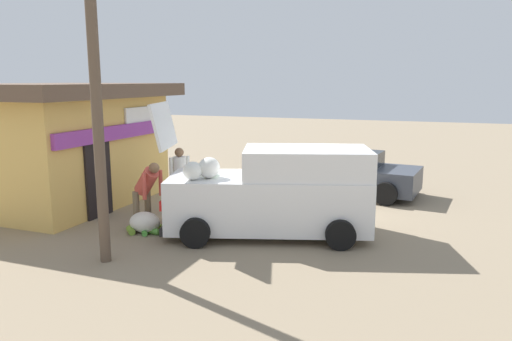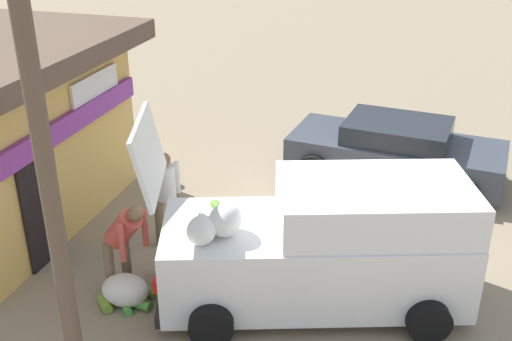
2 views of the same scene
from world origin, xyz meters
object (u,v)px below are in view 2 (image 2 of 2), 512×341
(delivery_van, at_px, (325,245))
(parked_sedan, at_px, (396,151))
(vendor_standing, at_px, (166,192))
(unloaded_banana_pile, at_px, (126,291))
(customer_bending, at_px, (123,238))
(paint_bucket, at_px, (165,177))

(delivery_van, xyz_separation_m, parked_sedan, (4.54, -0.73, -0.34))
(parked_sedan, xyz_separation_m, vendor_standing, (-3.62, 3.56, 0.36))
(delivery_van, distance_m, unloaded_banana_pile, 3.00)
(delivery_van, bearing_deg, customer_bending, 101.26)
(delivery_van, bearing_deg, parked_sedan, -9.10)
(customer_bending, xyz_separation_m, paint_bucket, (3.56, 0.90, -0.79))
(delivery_van, distance_m, vendor_standing, 2.98)
(paint_bucket, bearing_deg, customer_bending, -165.75)
(unloaded_banana_pile, bearing_deg, vendor_standing, 1.87)
(vendor_standing, relative_size, customer_bending, 1.07)
(customer_bending, bearing_deg, paint_bucket, 14.25)
(delivery_van, height_order, paint_bucket, delivery_van)
(customer_bending, height_order, unloaded_banana_pile, customer_bending)
(vendor_standing, distance_m, unloaded_banana_pile, 1.92)
(paint_bucket, bearing_deg, unloaded_banana_pile, -165.34)
(unloaded_banana_pile, xyz_separation_m, paint_bucket, (3.84, 1.00, -0.06))
(parked_sedan, bearing_deg, vendor_standing, 135.46)
(unloaded_banana_pile, bearing_deg, parked_sedan, -33.05)
(customer_bending, bearing_deg, unloaded_banana_pile, -160.33)
(delivery_van, xyz_separation_m, paint_bucket, (2.99, 3.78, -0.80))
(vendor_standing, distance_m, paint_bucket, 2.42)
(parked_sedan, distance_m, vendor_standing, 5.09)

